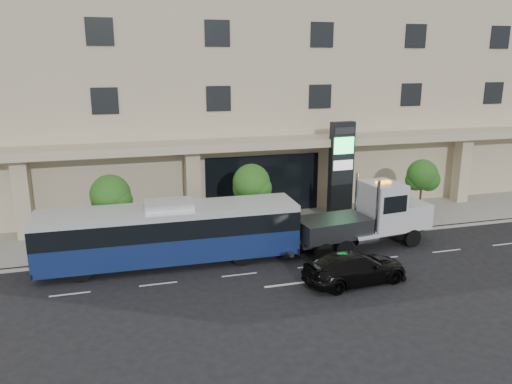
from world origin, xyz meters
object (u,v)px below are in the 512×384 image
tow_truck (369,218)px  black_sedan (355,267)px  signage_pylon (341,170)px  city_bus (170,232)px

tow_truck → black_sedan: 5.15m
tow_truck → signage_pylon: (0.53, 5.05, 1.69)m
signage_pylon → city_bus: bearing=-162.6°
city_bus → tow_truck: size_ratio=1.46×
black_sedan → tow_truck: bearing=-40.7°
city_bus → signage_pylon: signage_pylon is taller
city_bus → tow_truck: (11.18, -0.54, -0.01)m
black_sedan → city_bus: bearing=54.5°
city_bus → black_sedan: size_ratio=2.57×
city_bus → signage_pylon: bearing=22.0°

